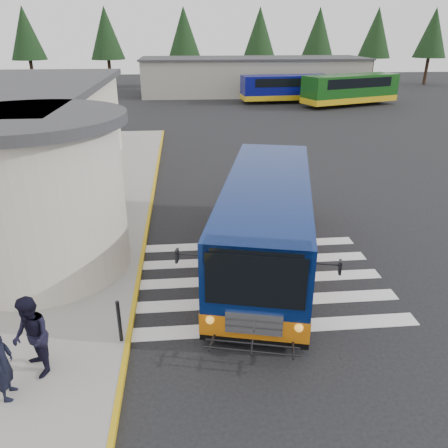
{
  "coord_description": "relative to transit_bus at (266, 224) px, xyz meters",
  "views": [
    {
      "loc": [
        -2.49,
        -12.34,
        7.08
      ],
      "look_at": [
        -1.4,
        -0.5,
        1.8
      ],
      "focal_mm": 35.0,
      "sensor_mm": 36.0,
      "label": 1
    }
  ],
  "objects": [
    {
      "name": "ground",
      "position": [
        -0.04,
        -0.33,
        -1.35
      ],
      "size": [
        140.0,
        140.0,
        0.0
      ],
      "primitive_type": "plane",
      "color": "black",
      "rests_on": "ground"
    },
    {
      "name": "sidewalk",
      "position": [
        -9.04,
        3.67,
        -1.28
      ],
      "size": [
        10.0,
        34.0,
        0.15
      ],
      "primitive_type": "cube",
      "color": "gray",
      "rests_on": "ground"
    },
    {
      "name": "curb_strip",
      "position": [
        -4.09,
        3.67,
        -1.27
      ],
      "size": [
        0.12,
        34.0,
        0.16
      ],
      "primitive_type": "cube",
      "color": "gold",
      "rests_on": "ground"
    },
    {
      "name": "crosswalk",
      "position": [
        -0.54,
        -1.13,
        -1.35
      ],
      "size": [
        8.0,
        5.35,
        0.01
      ],
      "color": "silver",
      "rests_on": "ground"
    },
    {
      "name": "depot_building",
      "position": [
        5.96,
        41.67,
        0.75
      ],
      "size": [
        26.4,
        8.4,
        4.2
      ],
      "color": "gray",
      "rests_on": "ground"
    },
    {
      "name": "tree_line",
      "position": [
        6.24,
        49.67,
        5.42
      ],
      "size": [
        58.4,
        4.4,
        10.0
      ],
      "color": "black",
      "rests_on": "ground"
    },
    {
      "name": "transit_bus",
      "position": [
        0.0,
        0.0,
        0.0
      ],
      "size": [
        5.21,
        10.33,
        2.83
      ],
      "rotation": [
        0.0,
        0.0,
        -0.24
      ],
      "color": "#061851",
      "rests_on": "ground"
    },
    {
      "name": "pedestrian_a",
      "position": [
        -6.32,
        -5.46,
        -0.38
      ],
      "size": [
        0.44,
        0.63,
        1.65
      ],
      "primitive_type": "imported",
      "rotation": [
        0.0,
        0.0,
        1.65
      ],
      "color": "black",
      "rests_on": "sidewalk"
    },
    {
      "name": "pedestrian_b",
      "position": [
        -5.93,
        -4.82,
        -0.26
      ],
      "size": [
        1.09,
        1.16,
        1.9
      ],
      "primitive_type": "imported",
      "rotation": [
        0.0,
        0.0,
        -1.02
      ],
      "color": "black",
      "rests_on": "sidewalk"
    },
    {
      "name": "bollard",
      "position": [
        -4.24,
        -3.89,
        -0.64
      ],
      "size": [
        0.09,
        0.09,
        1.12
      ],
      "primitive_type": "cylinder",
      "color": "black",
      "rests_on": "sidewalk"
    },
    {
      "name": "far_bus_a",
      "position": [
        8.37,
        34.64,
        0.21
      ],
      "size": [
        9.52,
        3.35,
        2.41
      ],
      "rotation": [
        0.0,
        0.0,
        1.65
      ],
      "color": "#080B5D",
      "rests_on": "ground"
    },
    {
      "name": "far_bus_b",
      "position": [
        14.42,
        31.88,
        0.35
      ],
      "size": [
        10.54,
        6.13,
        2.63
      ],
      "rotation": [
        0.0,
        0.0,
        1.92
      ],
      "color": "#124311",
      "rests_on": "ground"
    }
  ]
}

